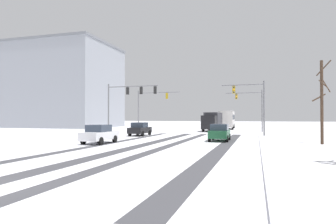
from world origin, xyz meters
name	(u,v)px	position (x,y,z in m)	size (l,w,h in m)	color
wheel_track_left_lane	(106,144)	(-3.70, 15.35, 0.00)	(0.91, 33.78, 0.01)	#424247
wheel_track_right_lane	(223,147)	(6.16, 15.35, 0.00)	(1.09, 33.78, 0.01)	#424247
wheel_track_center	(143,145)	(-0.28, 15.35, 0.00)	(1.16, 33.78, 0.01)	#424247
wheel_track_oncoming	(169,146)	(1.93, 15.35, 0.00)	(0.88, 33.78, 0.01)	#424247
sidewalk_kerb_right	(292,151)	(10.86, 13.82, 0.06)	(4.00, 33.78, 0.12)	white
traffic_signal_near_left	(128,97)	(-6.78, 26.69, 4.81)	(6.73, 0.43, 6.50)	slate
traffic_signal_far_right	(252,103)	(7.94, 40.80, 4.40)	(5.65, 0.52, 6.50)	slate
traffic_signal_far_left	(150,103)	(-7.51, 36.64, 4.48)	(6.95, 0.40, 6.50)	slate
traffic_signal_near_right	(252,99)	(8.15, 28.73, 4.36)	(4.99, 0.38, 6.50)	slate
car_black_lead	(140,129)	(-5.15, 26.67, 0.82)	(1.88, 4.12, 1.62)	black
car_dark_green_second	(220,132)	(5.21, 21.33, 0.82)	(1.86, 4.11, 1.62)	#194C2D
car_white_third	(99,134)	(-4.48, 15.66, 0.82)	(1.84, 4.10, 1.62)	silver
bus_oncoming	(227,119)	(3.18, 50.89, 1.99)	(2.98, 11.09, 3.38)	silver
box_truck_delivery	(212,121)	(1.79, 40.57, 1.63)	(2.50, 7.47, 3.02)	black
bare_tree_sidewalk_mid	(322,100)	(13.89, 20.27, 3.71)	(1.54, 1.53, 7.13)	#423023
office_building_far_left_block	(60,86)	(-34.61, 50.87, 9.32)	(24.50, 18.02, 18.62)	#9399A3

